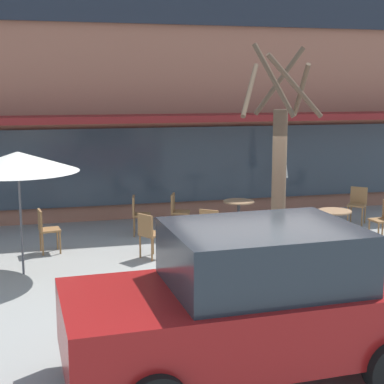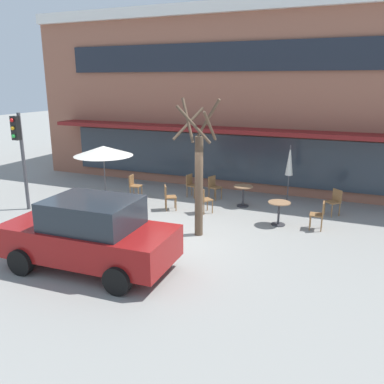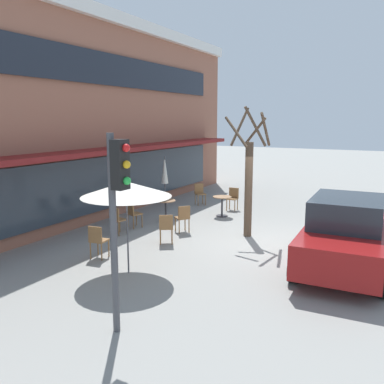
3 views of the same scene
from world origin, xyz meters
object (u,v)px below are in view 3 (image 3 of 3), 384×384
patio_umbrella_green_folded (126,189)px  traffic_light_pole (117,201)px  cafe_table_streetside (222,203)px  cafe_chair_5 (200,192)px  cafe_chair_2 (98,239)px  cafe_chair_3 (233,197)px  cafe_chair_6 (117,218)px  cafe_chair_4 (133,212)px  cafe_chair_0 (166,226)px  street_tree (249,178)px  parked_sedan (345,234)px  cafe_chair_1 (183,217)px  patio_umbrella_cream_folded (165,170)px  cafe_table_near_wall (166,207)px

patio_umbrella_green_folded → traffic_light_pole: bearing=-145.6°
cafe_table_streetside → cafe_chair_5: bearing=48.3°
cafe_chair_2 → cafe_chair_3: same height
cafe_chair_6 → cafe_chair_3: bearing=-20.1°
cafe_chair_2 → cafe_chair_4: 3.11m
cafe_chair_0 → cafe_chair_3: bearing=0.2°
patio_umbrella_green_folded → cafe_chair_3: (7.48, 0.42, -1.50)m
patio_umbrella_green_folded → street_tree: 4.48m
cafe_chair_4 → traffic_light_pole: traffic_light_pole is taller
patio_umbrella_green_folded → cafe_chair_5: bearing=15.0°
parked_sedan → cafe_table_streetside: bearing=53.5°
cafe_table_streetside → cafe_chair_1: size_ratio=0.85×
cafe_chair_4 → cafe_chair_5: size_ratio=1.00×
cafe_chair_0 → parked_sedan: bearing=-86.3°
traffic_light_pole → cafe_table_streetside: bearing=12.7°
cafe_chair_0 → traffic_light_pole: size_ratio=0.26×
parked_sedan → street_tree: (1.57, 3.07, 0.95)m
patio_umbrella_cream_folded → cafe_chair_4: patio_umbrella_cream_folded is taller
cafe_chair_2 → cafe_chair_6: bearing=25.6°
cafe_chair_0 → traffic_light_pole: 5.36m
cafe_chair_6 → cafe_chair_4: bearing=3.9°
cafe_table_streetside → street_tree: bearing=-138.7°
cafe_chair_6 → traffic_light_pole: (-4.74, -3.84, 1.77)m
parked_sedan → cafe_chair_6: bearing=92.0°
cafe_table_near_wall → cafe_chair_2: 4.29m
patio_umbrella_cream_folded → cafe_chair_3: bearing=-59.6°
patio_umbrella_cream_folded → street_tree: bearing=-113.9°
cafe_table_streetside → cafe_chair_0: cafe_chair_0 is taller
cafe_table_near_wall → street_tree: bearing=-97.4°
patio_umbrella_green_folded → cafe_chair_0: patio_umbrella_green_folded is taller
parked_sedan → traffic_light_pole: 5.93m
cafe_chair_4 → patio_umbrella_green_folded: bearing=-145.2°
cafe_chair_0 → street_tree: street_tree is taller
cafe_chair_3 → traffic_light_pole: (-9.78, -2.00, 1.77)m
street_tree → parked_sedan: bearing=-117.1°
patio_umbrella_cream_folded → cafe_chair_5: patio_umbrella_cream_folded is taller
cafe_table_streetside → cafe_table_near_wall: bearing=137.0°
cafe_chair_0 → cafe_table_near_wall: bearing=32.0°
cafe_table_streetside → cafe_chair_4: bearing=145.8°
cafe_chair_3 → street_tree: size_ratio=0.22×
cafe_table_near_wall → cafe_chair_4: bearing=159.7°
cafe_chair_1 → patio_umbrella_green_folded: bearing=-171.3°
cafe_table_streetside → cafe_chair_5: cafe_chair_5 is taller
cafe_chair_2 → cafe_table_streetside: bearing=-9.2°
cafe_chair_1 → cafe_chair_2: same height
cafe_chair_3 → cafe_chair_6: 5.37m
cafe_chair_2 → cafe_chair_5: size_ratio=1.00×
cafe_chair_4 → street_tree: bearing=-76.7°
cafe_table_near_wall → traffic_light_pole: 7.96m
cafe_chair_3 → parked_sedan: 6.88m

